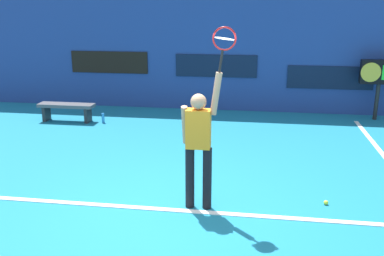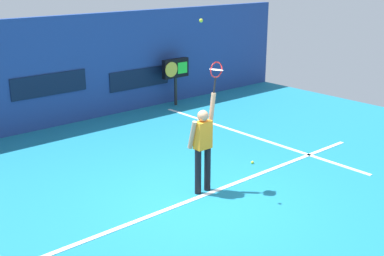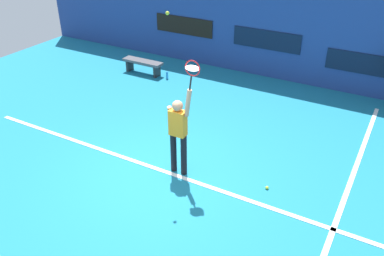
{
  "view_description": "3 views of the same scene",
  "coord_description": "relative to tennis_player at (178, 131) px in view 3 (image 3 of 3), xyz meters",
  "views": [
    {
      "loc": [
        1.07,
        -5.34,
        2.88
      ],
      "look_at": [
        0.12,
        0.96,
        1.0
      ],
      "focal_mm": 40.07,
      "sensor_mm": 36.0,
      "label": 1
    },
    {
      "loc": [
        -5.85,
        -6.49,
        4.27
      ],
      "look_at": [
        0.33,
        0.62,
        1.25
      ],
      "focal_mm": 46.87,
      "sensor_mm": 36.0,
      "label": 2
    },
    {
      "loc": [
        4.03,
        -5.75,
        5.15
      ],
      "look_at": [
        0.49,
        0.54,
        1.0
      ],
      "focal_mm": 37.91,
      "sensor_mm": 36.0,
      "label": 3
    }
  ],
  "objects": [
    {
      "name": "court_sideline",
      "position": [
        3.29,
        1.71,
        -1.01
      ],
      "size": [
        0.1,
        7.0,
        0.01
      ],
      "primitive_type": "cube",
      "color": "white",
      "rests_on": "ground_plane"
    },
    {
      "name": "tennis_player",
      "position": [
        0.0,
        0.0,
        0.0
      ],
      "size": [
        0.57,
        0.31,
        1.99
      ],
      "color": "black",
      "rests_on": "ground_plane"
    },
    {
      "name": "tennis_racket",
      "position": [
        0.33,
        -0.0,
        1.38
      ],
      "size": [
        0.35,
        0.27,
        0.62
      ],
      "color": "black"
    },
    {
      "name": "sponsor_banner_starboard",
      "position": [
        2.68,
        5.9,
        -0.03
      ],
      "size": [
        2.2,
        0.03,
        0.6
      ],
      "primitive_type": "cube",
      "color": "#0C1933"
    },
    {
      "name": "sponsor_banner_portside",
      "position": [
        -3.32,
        5.9,
        0.25
      ],
      "size": [
        2.2,
        0.03,
        0.6
      ],
      "primitive_type": "cube",
      "color": "black"
    },
    {
      "name": "sponsor_banner_center",
      "position": [
        -0.32,
        5.9,
        0.21
      ],
      "size": [
        2.2,
        0.03,
        0.6
      ],
      "primitive_type": "cube",
      "color": "#0C1933"
    },
    {
      "name": "back_wall",
      "position": [
        -0.32,
        6.02,
        0.51
      ],
      "size": [
        18.0,
        0.2,
        3.05
      ],
      "primitive_type": "cube",
      "color": "navy",
      "rests_on": "ground_plane"
    },
    {
      "name": "spare_ball",
      "position": [
        1.86,
        0.35,
        -0.98
      ],
      "size": [
        0.07,
        0.07,
        0.07
      ],
      "primitive_type": "sphere",
      "color": "#CCE033",
      "rests_on": "ground_plane"
    },
    {
      "name": "water_bottle",
      "position": [
        -2.95,
        4.17,
        -0.89
      ],
      "size": [
        0.07,
        0.07,
        0.24
      ],
      "primitive_type": "cylinder",
      "color": "#338CD8",
      "rests_on": "ground_plane"
    },
    {
      "name": "tennis_ball",
      "position": [
        -0.13,
        -0.07,
        2.37
      ],
      "size": [
        0.07,
        0.07,
        0.07
      ],
      "primitive_type": "sphere",
      "color": "#CCE033"
    },
    {
      "name": "court_bench",
      "position": [
        -3.89,
        4.17,
        -0.67
      ],
      "size": [
        1.4,
        0.36,
        0.45
      ],
      "color": "#4C4C51",
      "rests_on": "ground_plane"
    },
    {
      "name": "ground_plane",
      "position": [
        -0.32,
        -0.29,
        -1.01
      ],
      "size": [
        18.0,
        18.0,
        0.0
      ],
      "primitive_type": "plane",
      "color": "teal"
    },
    {
      "name": "court_baseline",
      "position": [
        -0.32,
        -0.16,
        -1.01
      ],
      "size": [
        10.0,
        0.1,
        0.01
      ],
      "primitive_type": "cube",
      "color": "white",
      "rests_on": "ground_plane"
    }
  ]
}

